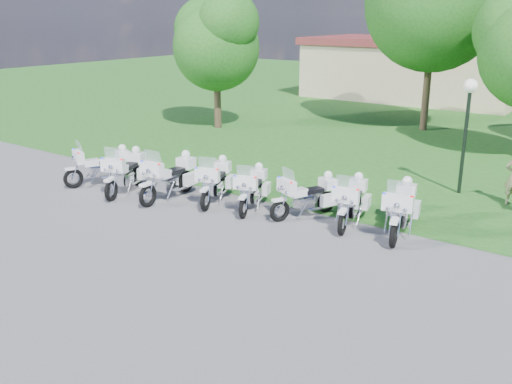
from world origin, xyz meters
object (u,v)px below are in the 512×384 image
Objects in this scene: motorcycle_6 at (352,201)px; lamp_post at (468,107)px; motorcycle_2 at (170,176)px; motorcycle_5 at (308,195)px; motorcycle_4 at (253,188)px; motorcycle_0 at (102,165)px; motorcycle_1 at (126,171)px; motorcycle_3 at (216,180)px; motorcycle_7 at (401,208)px.

motorcycle_6 is 5.41m from lamp_post.
motorcycle_6 is at bearing -170.72° from motorcycle_2.
lamp_post is at bearing -97.01° from motorcycle_5.
motorcycle_0 is at bearing -10.23° from motorcycle_4.
motorcycle_1 is at bearing -161.19° from motorcycle_0.
motorcycle_0 is 0.99× the size of motorcycle_3.
motorcycle_4 is at bearing -146.54° from motorcycle_0.
motorcycle_0 is at bearing 33.96° from motorcycle_5.
motorcycle_3 is 0.91× the size of motorcycle_7.
lamp_post is at bearing -125.25° from motorcycle_0.
motorcycle_4 is at bearing -168.41° from motorcycle_2.
motorcycle_7 reaches higher than motorcycle_5.
motorcycle_3 is (3.04, 0.98, -0.03)m from motorcycle_1.
lamp_post is (5.97, 5.39, 2.18)m from motorcycle_3.
motorcycle_2 is 5.91m from motorcycle_6.
motorcycle_0 is 5.83m from motorcycle_4.
motorcycle_1 is at bearing -144.75° from lamp_post.
motorcycle_3 is at bearing -4.15° from motorcycle_6.
motorcycle_1 is 7.61m from motorcycle_6.
lamp_post is (2.90, 4.90, 2.21)m from motorcycle_5.
motorcycle_1 reaches higher than motorcycle_4.
lamp_post is (4.63, 5.26, 2.22)m from motorcycle_4.
motorcycle_5 is at bearing -120.66° from lamp_post.
motorcycle_4 is at bearing 173.49° from motorcycle_1.
motorcycle_1 is at bearing 37.22° from motorcycle_5.
motorcycle_7 reaches higher than motorcycle_1.
motorcycle_5 is (1.72, 0.37, 0.01)m from motorcycle_4.
motorcycle_7 is at bearing -150.41° from motorcycle_5.
motorcycle_7 is at bearing 170.55° from motorcycle_1.
motorcycle_6 is at bearing -108.74° from lamp_post.
motorcycle_3 reaches higher than motorcycle_4.
motorcycle_2 is at bearing -2.79° from motorcycle_7.
motorcycle_4 is 1.76m from motorcycle_5.
motorcycle_6 is 0.94× the size of motorcycle_7.
motorcycle_6 reaches higher than motorcycle_5.
motorcycle_3 reaches higher than motorcycle_5.
motorcycle_1 reaches higher than motorcycle_6.
motorcycle_7 is (4.47, 0.65, 0.07)m from motorcycle_4.
motorcycle_7 is 5.09m from lamp_post.
lamp_post reaches higher than motorcycle_7.
motorcycle_1 is at bearing -3.83° from motorcycle_3.
motorcycle_2 is (1.67, 0.37, 0.02)m from motorcycle_1.
motorcycle_0 is 1.05× the size of motorcycle_5.
motorcycle_5 is (7.47, 1.36, -0.03)m from motorcycle_0.
motorcycle_0 reaches higher than motorcycle_5.
motorcycle_1 is 1.10× the size of motorcycle_4.
motorcycle_5 is at bearing -169.64° from motorcycle_2.
motorcycle_2 is (3.03, 0.25, 0.05)m from motorcycle_0.
motorcycle_6 is (7.42, 1.69, -0.04)m from motorcycle_1.
motorcycle_0 is 4.49m from motorcycle_3.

